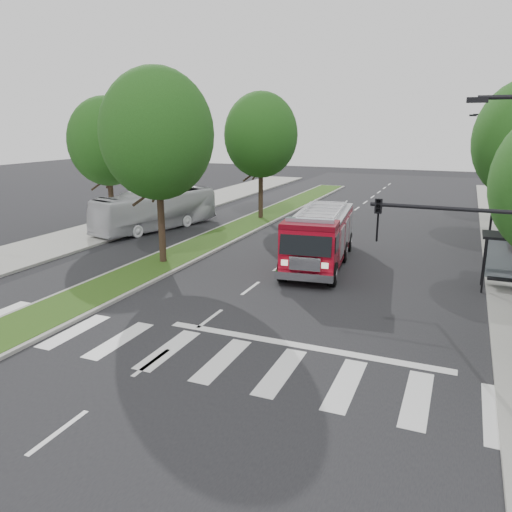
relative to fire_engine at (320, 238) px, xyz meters
The scene contains 10 objects.
ground 9.38m from the fire_engine, 101.29° to the right, with size 140.00×140.00×0.00m, color black.
sidewalk_left 16.40m from the fire_engine, behind, with size 5.00×80.00×0.15m, color gray.
median 11.94m from the fire_engine, 131.22° to the left, with size 3.00×50.00×0.15m.
tree_median_near 9.95m from the fire_engine, 158.47° to the right, with size 5.80×5.80×10.16m.
tree_median_far 14.33m from the fire_engine, 125.59° to the left, with size 5.60×5.60×9.72m.
tree_left_mid 16.75m from the fire_engine, 169.55° to the left, with size 5.20×5.20×9.16m.
streetlight_right_near 15.14m from the fire_engine, 58.21° to the right, with size 4.08×0.22×8.00m.
streetlight_right_far 14.18m from the fire_engine, 51.99° to the left, with size 2.11×0.20×8.00m.
fire_engine is the anchor object (origin of this frame).
city_bus 13.97m from the fire_engine, 161.16° to the left, with size 2.33×9.98×2.78m, color silver.
Camera 1 is at (8.61, -16.03, 7.35)m, focal length 35.00 mm.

